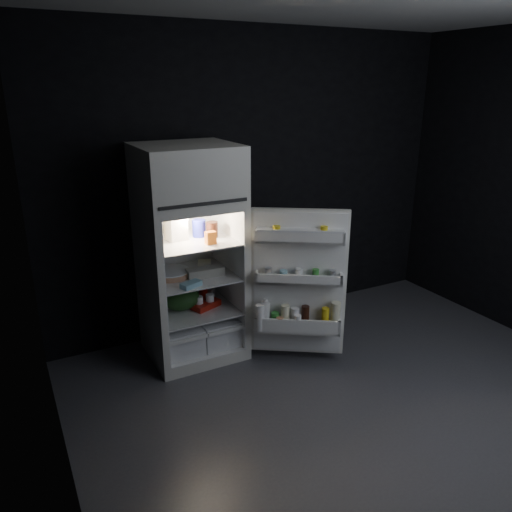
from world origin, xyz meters
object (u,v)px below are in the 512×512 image
milk_jug (176,225)px  egg_carton (205,272)px  fridge_door (298,287)px  refrigerator (189,247)px  yogurt_tray (206,305)px

milk_jug → egg_carton: 0.45m
milk_jug → fridge_door: bearing=-44.2°
refrigerator → fridge_door: 0.94m
refrigerator → yogurt_tray: refrigerator is taller
milk_jug → yogurt_tray: milk_jug is taller
fridge_door → milk_jug: bearing=143.3°
fridge_door → yogurt_tray: fridge_door is taller
egg_carton → fridge_door: bearing=-33.5°
egg_carton → refrigerator: bearing=128.2°
fridge_door → yogurt_tray: bearing=140.6°
fridge_door → milk_jug: (-0.79, 0.59, 0.46)m
egg_carton → milk_jug: bearing=147.2°
refrigerator → milk_jug: 0.22m
refrigerator → fridge_door: refrigerator is taller
refrigerator → milk_jug: size_ratio=7.42×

